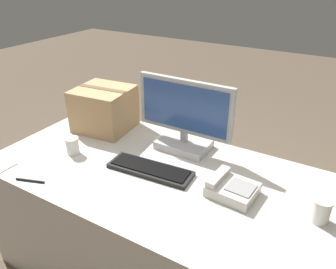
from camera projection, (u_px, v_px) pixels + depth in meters
ground_plane at (161, 269)px, 2.00m from camera, size 12.00×12.00×0.00m
office_desk at (161, 225)px, 1.84m from camera, size 1.80×0.90×0.72m
monitor at (184, 120)px, 1.81m from camera, size 0.56×0.20×0.41m
keyboard at (150, 169)px, 1.67m from camera, size 0.45×0.18×0.03m
desk_phone at (231, 188)px, 1.50m from camera, size 0.22×0.20×0.08m
paper_cup_left at (73, 146)px, 1.81m from camera, size 0.07×0.07×0.10m
paper_cup_right at (321, 210)px, 1.33m from camera, size 0.08×0.08×0.11m
spoon at (0, 173)px, 1.66m from camera, size 0.02×0.16×0.00m
cardboard_box at (104, 109)px, 2.06m from camera, size 0.36×0.34×0.27m
pen_marker at (30, 180)px, 1.60m from camera, size 0.15×0.06×0.01m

